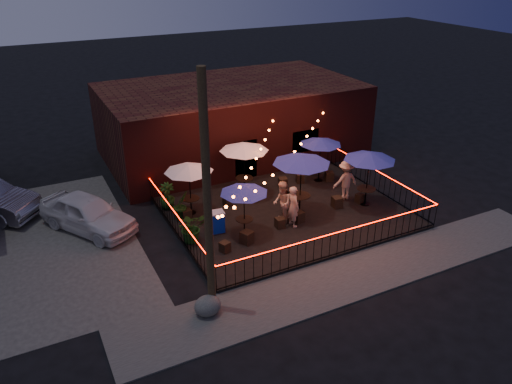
# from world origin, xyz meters

# --- Properties ---
(ground) EXTENTS (110.00, 110.00, 0.00)m
(ground) POSITION_xyz_m (0.00, 0.00, 0.00)
(ground) COLOR black
(ground) RESTS_ON ground
(patio) EXTENTS (10.00, 8.00, 0.15)m
(patio) POSITION_xyz_m (0.00, 2.00, 0.07)
(patio) COLOR black
(patio) RESTS_ON ground
(sidewalk) EXTENTS (18.00, 2.50, 0.05)m
(sidewalk) POSITION_xyz_m (0.00, -3.25, 0.03)
(sidewalk) COLOR #3C3A37
(sidewalk) RESTS_ON ground
(brick_building) EXTENTS (14.00, 8.00, 4.00)m
(brick_building) POSITION_xyz_m (1.00, 9.99, 2.00)
(brick_building) COLOR #3A120F
(brick_building) RESTS_ON ground
(utility_pole) EXTENTS (0.26, 0.26, 8.00)m
(utility_pole) POSITION_xyz_m (-5.40, -2.60, 4.00)
(utility_pole) COLOR #362316
(utility_pole) RESTS_ON ground
(fence_front) EXTENTS (10.00, 0.04, 1.04)m
(fence_front) POSITION_xyz_m (0.00, -2.00, 0.66)
(fence_front) COLOR black
(fence_front) RESTS_ON patio
(fence_left) EXTENTS (0.04, 8.00, 1.04)m
(fence_left) POSITION_xyz_m (-5.00, 2.00, 0.66)
(fence_left) COLOR black
(fence_left) RESTS_ON patio
(fence_right) EXTENTS (0.04, 8.00, 1.04)m
(fence_right) POSITION_xyz_m (5.00, 2.00, 0.66)
(fence_right) COLOR black
(fence_right) RESTS_ON patio
(festoon_lights) EXTENTS (10.02, 8.72, 1.32)m
(festoon_lights) POSITION_xyz_m (-1.01, 1.70, 2.52)
(festoon_lights) COLOR #EA571A
(festoon_lights) RESTS_ON ground
(cafe_table_0) EXTENTS (2.20, 2.20, 2.17)m
(cafe_table_0) POSITION_xyz_m (-2.45, 1.10, 2.13)
(cafe_table_0) COLOR black
(cafe_table_0) RESTS_ON patio
(cafe_table_1) EXTENTS (2.59, 2.59, 2.35)m
(cafe_table_1) POSITION_xyz_m (-3.80, 3.76, 2.29)
(cafe_table_1) COLOR black
(cafe_table_1) RESTS_ON patio
(cafe_table_2) EXTENTS (3.18, 3.18, 2.78)m
(cafe_table_2) POSITION_xyz_m (0.52, 1.62, 2.69)
(cafe_table_2) COLOR black
(cafe_table_2) RESTS_ON patio
(cafe_table_3) EXTENTS (3.02, 3.02, 2.55)m
(cafe_table_3) POSITION_xyz_m (-0.81, 4.53, 2.48)
(cafe_table_3) COLOR black
(cafe_table_3) RESTS_ON patio
(cafe_table_4) EXTENTS (3.04, 3.04, 2.57)m
(cafe_table_4) POSITION_xyz_m (3.65, 0.96, 2.50)
(cafe_table_4) COLOR black
(cafe_table_4) RESTS_ON patio
(cafe_table_5) EXTENTS (2.39, 2.39, 2.29)m
(cafe_table_5) POSITION_xyz_m (3.17, 4.11, 2.24)
(cafe_table_5) COLOR black
(cafe_table_5) RESTS_ON patio
(bistro_chair_0) EXTENTS (0.45, 0.45, 0.41)m
(bistro_chair_0) POSITION_xyz_m (-3.73, 0.19, 0.36)
(bistro_chair_0) COLOR black
(bistro_chair_0) RESTS_ON patio
(bistro_chair_1) EXTENTS (0.57, 0.57, 0.51)m
(bistro_chair_1) POSITION_xyz_m (-2.69, 0.37, 0.40)
(bistro_chair_1) COLOR black
(bistro_chair_1) RESTS_ON patio
(bistro_chair_2) EXTENTS (0.40, 0.40, 0.47)m
(bistro_chair_2) POSITION_xyz_m (-4.19, 3.31, 0.38)
(bistro_chair_2) COLOR black
(bistro_chair_2) RESTS_ON patio
(bistro_chair_3) EXTENTS (0.41, 0.41, 0.43)m
(bistro_chair_3) POSITION_xyz_m (-2.06, 3.69, 0.37)
(bistro_chair_3) COLOR black
(bistro_chair_3) RESTS_ON patio
(bistro_chair_4) EXTENTS (0.38, 0.38, 0.44)m
(bistro_chair_4) POSITION_xyz_m (-0.91, 0.84, 0.37)
(bistro_chair_4) COLOR black
(bistro_chair_4) RESTS_ON patio
(bistro_chair_5) EXTENTS (0.46, 0.46, 0.48)m
(bistro_chair_5) POSITION_xyz_m (0.04, 0.92, 0.39)
(bistro_chair_5) COLOR black
(bistro_chair_5) RESTS_ON patio
(bistro_chair_6) EXTENTS (0.44, 0.44, 0.44)m
(bistro_chair_6) POSITION_xyz_m (-0.43, 3.74, 0.37)
(bistro_chair_6) COLOR black
(bistro_chair_6) RESTS_ON patio
(bistro_chair_7) EXTENTS (0.50, 0.50, 0.48)m
(bistro_chair_7) POSITION_xyz_m (1.17, 4.27, 0.39)
(bistro_chair_7) COLOR black
(bistro_chair_7) RESTS_ON patio
(bistro_chair_8) EXTENTS (0.48, 0.48, 0.50)m
(bistro_chair_8) POSITION_xyz_m (2.31, 1.29, 0.40)
(bistro_chair_8) COLOR black
(bistro_chair_8) RESTS_ON patio
(bistro_chair_9) EXTENTS (0.40, 0.40, 0.41)m
(bistro_chair_9) POSITION_xyz_m (3.55, 1.22, 0.36)
(bistro_chair_9) COLOR black
(bistro_chair_9) RESTS_ON patio
(bistro_chair_10) EXTENTS (0.49, 0.49, 0.45)m
(bistro_chair_10) POSITION_xyz_m (2.20, 4.34, 0.38)
(bistro_chair_10) COLOR black
(bistro_chair_10) RESTS_ON patio
(bistro_chair_11) EXTENTS (0.51, 0.51, 0.47)m
(bistro_chair_11) POSITION_xyz_m (3.63, 3.85, 0.39)
(bistro_chair_11) COLOR black
(bistro_chair_11) RESTS_ON patio
(patron_a) EXTENTS (0.48, 0.69, 1.83)m
(patron_a) POSITION_xyz_m (-0.34, 0.76, 1.07)
(patron_a) COLOR beige
(patron_a) RESTS_ON patio
(patron_b) EXTENTS (1.02, 1.13, 1.91)m
(patron_b) POSITION_xyz_m (-0.63, 1.18, 1.11)
(patron_b) COLOR #D7AD94
(patron_b) RESTS_ON patio
(patron_c) EXTENTS (1.26, 0.77, 1.90)m
(patron_c) POSITION_xyz_m (3.12, 1.85, 1.10)
(patron_c) COLOR #E2B191
(patron_c) RESTS_ON patio
(potted_shrub_a) EXTENTS (1.21, 1.07, 1.26)m
(potted_shrub_a) POSITION_xyz_m (-4.60, 1.50, 0.78)
(potted_shrub_a) COLOR #1C3B10
(potted_shrub_a) RESTS_ON patio
(potted_shrub_b) EXTENTS (0.87, 0.78, 1.31)m
(potted_shrub_b) POSITION_xyz_m (-4.35, 3.47, 0.81)
(potted_shrub_b) COLOR #133510
(potted_shrub_b) RESTS_ON patio
(potted_shrub_c) EXTENTS (0.71, 0.71, 1.21)m
(potted_shrub_c) POSITION_xyz_m (-4.60, 4.66, 0.76)
(potted_shrub_c) COLOR #133B0D
(potted_shrub_c) RESTS_ON patio
(cooler) EXTENTS (0.74, 0.57, 0.92)m
(cooler) POSITION_xyz_m (-3.45, 1.75, 0.61)
(cooler) COLOR #0C2CBC
(cooler) RESTS_ON patio
(boulder) EXTENTS (1.08, 1.00, 0.70)m
(boulder) POSITION_xyz_m (-5.65, -2.81, 0.35)
(boulder) COLOR #454540
(boulder) RESTS_ON ground
(car_white) EXTENTS (3.94, 4.79, 1.54)m
(car_white) POSITION_xyz_m (-8.09, 4.59, 0.77)
(car_white) COLOR white
(car_white) RESTS_ON ground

